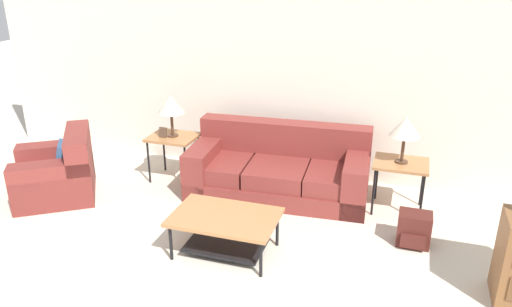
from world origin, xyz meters
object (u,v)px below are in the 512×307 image
backpack (414,229)px  couch (279,171)px  side_table_right (401,167)px  coffee_table (225,225)px  table_lamp_left (171,105)px  armchair (58,173)px  table_lamp_right (405,127)px  side_table_left (173,140)px

backpack → couch: bearing=155.5°
side_table_right → coffee_table: bearing=-137.4°
coffee_table → side_table_right: (1.56, 1.43, 0.23)m
table_lamp_left → armchair: bearing=-142.0°
coffee_table → table_lamp_right: size_ratio=1.93×
table_lamp_left → table_lamp_right: 2.82m
table_lamp_left → couch: bearing=0.9°
table_lamp_left → side_table_left: bearing=-90.0°
backpack → table_lamp_right: bearing=105.8°
table_lamp_left → backpack: (3.02, -0.71, -0.84)m
armchair → table_lamp_right: size_ratio=2.37×
table_lamp_right → backpack: bearing=-74.2°
couch → coffee_table: size_ratio=2.15×
coffee_table → table_lamp_right: (1.56, 1.43, 0.70)m
coffee_table → side_table_right: 2.13m
armchair → table_lamp_left: 1.59m
side_table_left → coffee_table: bearing=-48.7°
armchair → backpack: 4.15m
couch → side_table_right: couch is taller
couch → table_lamp_right: table_lamp_right is taller
table_lamp_right → armchair: bearing=-167.5°
side_table_left → table_lamp_left: bearing=90.0°
coffee_table → table_lamp_left: size_ratio=1.93×
side_table_left → armchair: bearing=-142.0°
table_lamp_right → couch: bearing=179.1°
table_lamp_left → table_lamp_right: bearing=0.0°
couch → table_lamp_right: (1.41, -0.02, 0.72)m
side_table_left → table_lamp_right: size_ratio=1.12×
armchair → side_table_left: (1.12, 0.87, 0.25)m
couch → table_lamp_right: 1.59m
table_lamp_right → side_table_right: bearing=-116.6°
couch → side_table_right: bearing=-0.9°
coffee_table → side_table_left: size_ratio=1.72×
side_table_left → backpack: (3.02, -0.71, -0.37)m
couch → side_table_right: (1.41, -0.02, 0.25)m
table_lamp_right → side_table_left: bearing=-180.0°
side_table_right → backpack: (0.20, -0.71, -0.37)m
table_lamp_left → table_lamp_right: (2.82, 0.00, 0.00)m
side_table_left → backpack: 3.13m
table_lamp_left → side_table_right: bearing=-0.0°
couch → side_table_left: size_ratio=3.69×
table_lamp_right → table_lamp_left: bearing=180.0°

